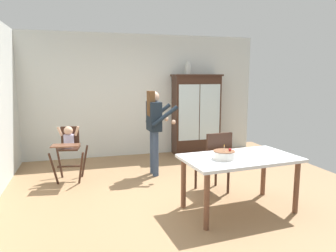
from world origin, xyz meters
name	(u,v)px	position (x,y,z in m)	size (l,w,h in m)	color
ground_plane	(178,194)	(0.00, 0.00, 0.00)	(6.24, 6.24, 0.00)	#93704C
wall_back	(143,96)	(0.00, 2.63, 1.35)	(5.32, 0.06, 2.70)	silver
china_cabinet	(196,114)	(1.19, 2.37, 0.92)	(1.12, 0.48, 1.83)	#382116
ceramic_vase	(188,69)	(0.98, 2.37, 1.94)	(0.13, 0.13, 0.27)	#B2B7B2
high_chair_with_toddler	(69,143)	(-1.60, 1.13, 0.65)	(0.65, 0.75, 0.95)	#382116
adult_person	(154,122)	(-0.11, 1.05, 0.97)	(0.51, 0.50, 1.53)	#33425B
dining_table	(240,164)	(0.61, -0.75, 0.64)	(1.56, 0.98, 0.74)	silver
birthday_cake	(224,155)	(0.36, -0.80, 0.79)	(0.28, 0.28, 0.19)	white
dining_chair_far_side	(215,158)	(0.56, -0.11, 0.56)	(0.48, 0.48, 0.96)	#382116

